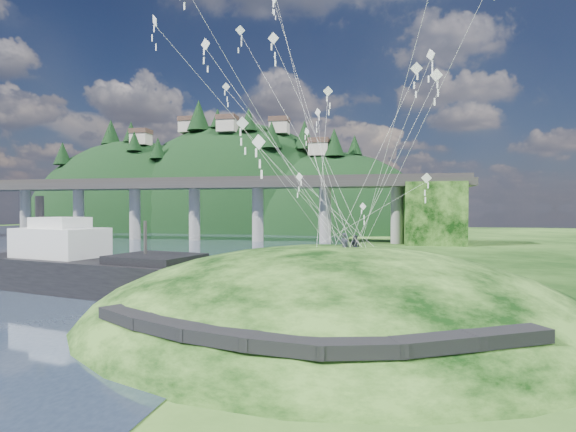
# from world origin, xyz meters

# --- Properties ---
(ground) EXTENTS (320.00, 320.00, 0.00)m
(ground) POSITION_xyz_m (0.00, 0.00, 0.00)
(ground) COLOR black
(ground) RESTS_ON ground
(grass_hill) EXTENTS (36.00, 32.00, 13.00)m
(grass_hill) POSITION_xyz_m (8.00, 2.00, -1.50)
(grass_hill) COLOR black
(grass_hill) RESTS_ON ground
(footpath) EXTENTS (22.29, 5.84, 0.83)m
(footpath) POSITION_xyz_m (7.46, -9.74, 2.08)
(footpath) COLOR black
(footpath) RESTS_ON ground
(bridge) EXTENTS (160.00, 11.00, 15.00)m
(bridge) POSITION_xyz_m (-26.46, 70.07, 9.70)
(bridge) COLOR #2D2B2B
(bridge) RESTS_ON ground
(far_ridge) EXTENTS (153.00, 70.00, 94.50)m
(far_ridge) POSITION_xyz_m (-43.58, 122.17, -7.44)
(far_ridge) COLOR black
(far_ridge) RESTS_ON ground
(work_barge) EXTENTS (26.11, 12.02, 8.83)m
(work_barge) POSITION_xyz_m (-15.75, 7.67, 2.21)
(work_barge) COLOR black
(work_barge) RESTS_ON ground
(wooden_dock) EXTENTS (13.60, 2.65, 0.97)m
(wooden_dock) POSITION_xyz_m (-4.85, 6.28, 0.43)
(wooden_dock) COLOR #3B2B18
(wooden_dock) RESTS_ON ground
(kite_flyers) EXTENTS (1.58, 1.45, 1.94)m
(kite_flyers) POSITION_xyz_m (9.22, 1.98, 5.85)
(kite_flyers) COLOR #242731
(kite_flyers) RESTS_ON ground
(kite_swarm) EXTENTS (20.56, 17.40, 20.80)m
(kite_swarm) POSITION_xyz_m (6.38, 2.57, 17.43)
(kite_swarm) COLOR white
(kite_swarm) RESTS_ON ground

